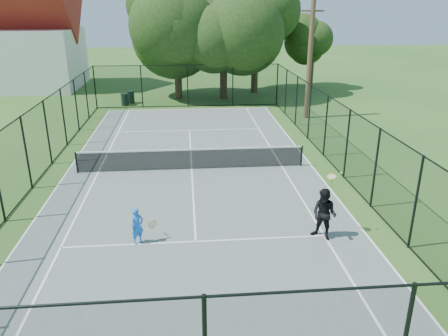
{
  "coord_description": "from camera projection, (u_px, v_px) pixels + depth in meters",
  "views": [
    {
      "loc": [
        -0.18,
        -18.35,
        7.02
      ],
      "look_at": [
        1.19,
        -3.0,
        1.2
      ],
      "focal_mm": 35.0,
      "sensor_mm": 36.0,
      "label": 1
    }
  ],
  "objects": [
    {
      "name": "ground",
      "position": [
        192.0,
        170.0,
        19.6
      ],
      "size": [
        120.0,
        120.0,
        0.0
      ],
      "primitive_type": "plane",
      "color": "#28581E"
    },
    {
      "name": "tennis_court",
      "position": [
        192.0,
        170.0,
        19.59
      ],
      "size": [
        11.0,
        24.0,
        0.06
      ],
      "primitive_type": "cube",
      "color": "#586862",
      "rests_on": "ground"
    },
    {
      "name": "tennis_net",
      "position": [
        191.0,
        158.0,
        19.39
      ],
      "size": [
        10.08,
        0.08,
        0.95
      ],
      "color": "black",
      "rests_on": "tennis_court"
    },
    {
      "name": "fence",
      "position": [
        191.0,
        138.0,
        19.07
      ],
      "size": [
        13.1,
        26.1,
        3.0
      ],
      "color": "black",
      "rests_on": "ground"
    },
    {
      "name": "tree_near_left",
      "position": [
        176.0,
        27.0,
        32.65
      ],
      "size": [
        6.72,
        6.72,
        8.76
      ],
      "color": "#332114",
      "rests_on": "ground"
    },
    {
      "name": "tree_near_mid",
      "position": [
        224.0,
        30.0,
        32.71
      ],
      "size": [
        6.41,
        6.41,
        8.39
      ],
      "color": "#332114",
      "rests_on": "ground"
    },
    {
      "name": "tree_near_right",
      "position": [
        256.0,
        23.0,
        34.84
      ],
      "size": [
        6.38,
        6.38,
        8.8
      ],
      "color": "#332114",
      "rests_on": "ground"
    },
    {
      "name": "tree_far_right",
      "position": [
        312.0,
        45.0,
        37.56
      ],
      "size": [
        4.52,
        4.52,
        5.98
      ],
      "color": "#332114",
      "rests_on": "ground"
    },
    {
      "name": "trash_bin_left",
      "position": [
        125.0,
        99.0,
        31.94
      ],
      "size": [
        0.58,
        0.58,
        0.89
      ],
      "color": "black",
      "rests_on": "ground"
    },
    {
      "name": "trash_bin_right",
      "position": [
        131.0,
        97.0,
        32.59
      ],
      "size": [
        0.58,
        0.58,
        0.93
      ],
      "color": "black",
      "rests_on": "ground"
    },
    {
      "name": "utility_pole",
      "position": [
        310.0,
        60.0,
        27.32
      ],
      "size": [
        1.4,
        0.3,
        7.26
      ],
      "color": "#4C3823",
      "rests_on": "ground"
    },
    {
      "name": "player_blue",
      "position": [
        138.0,
        226.0,
        13.34
      ],
      "size": [
        0.84,
        0.49,
        1.17
      ],
      "color": "blue",
      "rests_on": "tennis_court"
    },
    {
      "name": "player_black",
      "position": [
        324.0,
        214.0,
        13.53
      ],
      "size": [
        1.09,
        1.01,
        2.1
      ],
      "color": "black",
      "rests_on": "tennis_court"
    }
  ]
}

